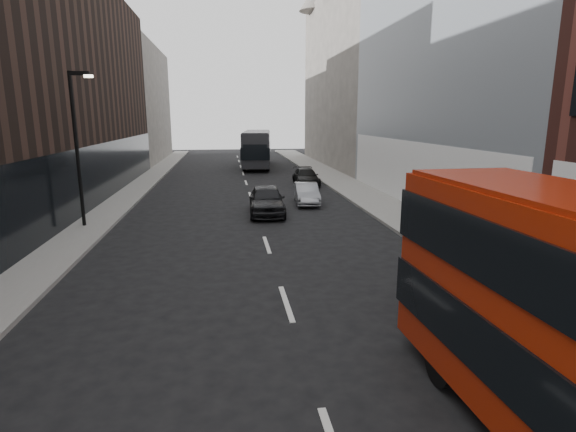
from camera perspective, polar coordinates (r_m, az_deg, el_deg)
name	(u,v)px	position (r m, az deg, el deg)	size (l,w,h in m)	color
sidewalk_right	(363,194)	(30.61, 9.47, 2.74)	(3.00, 80.00, 0.15)	slate
sidewalk_left	(123,200)	(29.92, -20.19, 1.92)	(2.00, 80.00, 0.15)	slate
building_modern_block	(461,29)	(28.41, 21.07, 21.29)	(5.03, 22.00, 20.00)	#949A9E
building_victorian	(348,73)	(49.71, 7.57, 17.58)	(6.50, 24.00, 21.00)	#615C56
building_left_mid	(78,90)	(35.25, -25.08, 14.34)	(5.00, 24.00, 14.00)	black
building_left_far	(138,105)	(56.67, -18.51, 13.23)	(5.00, 20.00, 13.00)	#615C56
street_lamp	(78,139)	(22.79, -25.15, 8.84)	(1.06, 0.22, 7.00)	black
grey_bus	(257,148)	(47.30, -3.95, 8.62)	(3.88, 11.69, 3.71)	black
car_a	(267,200)	(24.28, -2.73, 2.08)	(1.87, 4.64, 1.58)	black
car_b	(306,194)	(27.21, 2.36, 2.87)	(1.33, 3.80, 1.25)	gray
car_c	(306,177)	(34.71, 2.30, 4.98)	(1.77, 4.35, 1.26)	black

